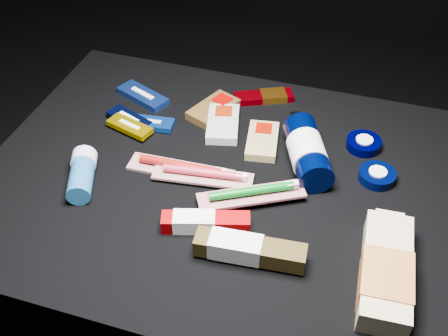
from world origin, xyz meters
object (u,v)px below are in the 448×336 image
(lotion_bottle, at_px, (307,152))
(bodywash_bottle, at_px, (386,273))
(toothpaste_carton_red, at_px, (202,222))
(deodorant_stick, at_px, (82,174))

(lotion_bottle, distance_m, bodywash_bottle, 0.32)
(bodywash_bottle, distance_m, toothpaste_carton_red, 0.34)
(toothpaste_carton_red, bearing_deg, deodorant_stick, 154.24)
(bodywash_bottle, bearing_deg, lotion_bottle, 122.75)
(lotion_bottle, bearing_deg, deodorant_stick, -178.58)
(lotion_bottle, height_order, toothpaste_carton_red, lotion_bottle)
(deodorant_stick, xyz_separation_m, toothpaste_carton_red, (0.27, -0.04, -0.01))
(bodywash_bottle, xyz_separation_m, toothpaste_carton_red, (-0.34, 0.02, -0.01))
(lotion_bottle, height_order, deodorant_stick, lotion_bottle)
(bodywash_bottle, relative_size, toothpaste_carton_red, 1.47)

